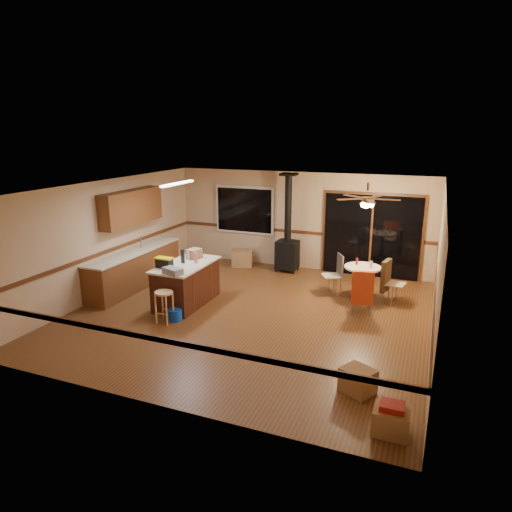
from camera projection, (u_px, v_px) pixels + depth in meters
The scene contains 35 objects.
floor at pixel (251, 313), 9.44m from camera, with size 7.00×7.00×0.00m, color brown.
ceiling at pixel (250, 187), 8.75m from camera, with size 7.00×7.00×0.00m, color silver.
wall_back at pixel (300, 221), 12.23m from camera, with size 7.00×7.00×0.00m, color tan.
wall_front at pixel (149, 317), 5.96m from camera, with size 7.00×7.00×0.00m, color tan.
wall_left at pixel (108, 238), 10.34m from camera, with size 7.00×7.00×0.00m, color tan.
wall_right at pixel (438, 272), 7.85m from camera, with size 7.00×7.00×0.00m, color tan.
chair_rail at pixel (250, 267), 9.18m from camera, with size 7.00×7.00×0.08m, color #502914, non-canonical shape.
window at pixel (245, 210), 12.70m from camera, with size 1.72×0.10×1.32m, color black.
sliding_door at pixel (371, 236), 11.57m from camera, with size 2.52×0.10×2.10m, color black.
lower_cabinets at pixel (135, 270), 10.92m from camera, with size 0.60×3.00×0.86m, color brown.
countertop at pixel (134, 251), 10.80m from camera, with size 0.64×3.04×0.04m, color beige.
upper_cabinets at pixel (131, 207), 10.75m from camera, with size 0.35×2.00×0.80m, color brown.
kitchen_island at pixel (187, 284), 9.86m from camera, with size 0.88×1.68×0.90m.
wood_stove at pixel (287, 245), 12.05m from camera, with size 0.55×0.50×2.52m.
ceiling_fan at pixel (367, 201), 9.58m from camera, with size 0.24×0.24×0.55m.
fluorescent_strip at pixel (177, 184), 9.67m from camera, with size 0.10×1.20×0.04m, color white.
toolbox_grey at pixel (173, 271), 9.03m from camera, with size 0.41×0.23×0.13m, color slate.
toolbox_black at pixel (164, 263), 9.45m from camera, with size 0.34×0.18×0.19m, color black.
toolbox_yellow_lid at pixel (164, 258), 9.42m from camera, with size 0.38×0.20×0.03m, color gold.
box_on_island at pixel (194, 254), 10.13m from camera, with size 0.23×0.32×0.21m, color olive.
bottle_dark at pixel (183, 256), 9.79m from camera, with size 0.08×0.08×0.30m, color black.
bottle_pink at pixel (196, 258), 9.80m from camera, with size 0.07×0.07×0.21m, color #D84C8C.
bottle_white at pixel (189, 255), 10.04m from camera, with size 0.06×0.06×0.19m, color white.
bar_stool at pixel (164, 307), 8.91m from camera, with size 0.35×0.35×0.64m, color tan.
blue_bucket at pixel (175, 315), 9.06m from camera, with size 0.28×0.28×0.23m, color blue.
dining_table at pixel (362, 277), 10.03m from camera, with size 0.80×0.80×0.78m.
glass_red at pixel (357, 261), 10.08m from camera, with size 0.06×0.06×0.16m, color #590C14.
glass_cream at pixel (371, 265), 9.83m from camera, with size 0.06×0.06×0.15m, color beige.
chair_left at pixel (336, 270), 10.36m from camera, with size 0.55×0.55×0.51m.
chair_near at pixel (362, 288), 9.17m from camera, with size 0.51×0.54×0.70m.
chair_right at pixel (387, 276), 9.90m from camera, with size 0.53×0.50×0.70m.
box_under_window at pixel (242, 258), 12.65m from camera, with size 0.55×0.44×0.44m, color olive.
box_corner_a at pixel (391, 421), 5.68m from camera, with size 0.44×0.37×0.34m, color olive.
box_corner_b at pixel (358, 380), 6.57m from camera, with size 0.44×0.38×0.36m, color olive.
box_small_red at pixel (392, 407), 5.62m from camera, with size 0.30×0.25×0.08m, color maroon.
Camera 1 is at (3.36, -8.11, 3.68)m, focal length 32.00 mm.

